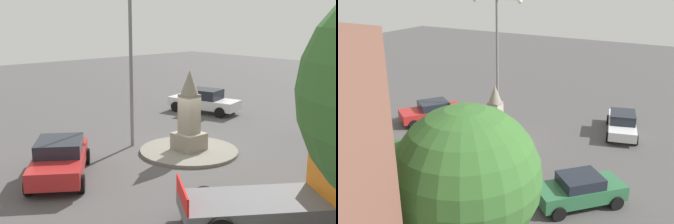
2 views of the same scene
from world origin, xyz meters
TOP-DOWN VIEW (x-y plane):
  - ground_plane at (0.00, 0.00)m, footprint 80.00×80.00m
  - traffic_island at (0.00, 0.00)m, footprint 4.37×4.37m
  - monument at (0.00, 0.00)m, footprint 1.20×1.20m
  - streetlamp at (-1.28, 2.47)m, footprint 3.48×0.28m
  - car_red_waiting at (-5.75, 1.03)m, footprint 3.90×4.53m
  - car_white_far_side at (6.40, 5.18)m, footprint 2.77×4.73m
  - truck_orange_parked_left at (-1.85, -7.21)m, footprint 6.23×5.15m

SIDE VIEW (x-z plane):
  - ground_plane at x=0.00m, z-range 0.00..0.00m
  - traffic_island at x=0.00m, z-range 0.00..0.14m
  - car_red_waiting at x=-5.75m, z-range 0.02..1.47m
  - car_white_far_side at x=6.40m, z-range 0.01..1.49m
  - truck_orange_parked_left at x=-1.85m, z-range -0.03..1.96m
  - monument at x=0.00m, z-range -0.17..3.38m
  - streetlamp at x=-1.28m, z-range 0.88..9.61m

